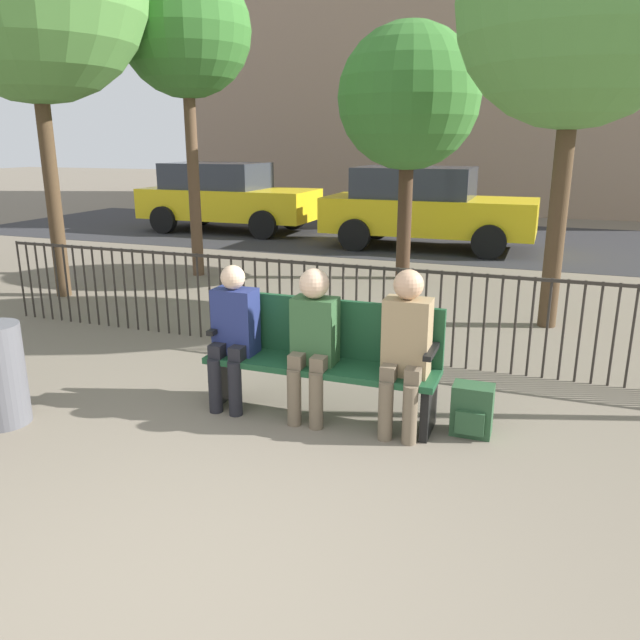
% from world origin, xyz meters
% --- Properties ---
extents(ground_plane, '(80.00, 80.00, 0.00)m').
position_xyz_m(ground_plane, '(0.00, 0.00, 0.00)').
color(ground_plane, '#706656').
extents(park_bench, '(1.86, 0.45, 0.92)m').
position_xyz_m(park_bench, '(0.00, 2.35, 0.50)').
color(park_bench, '#194728').
rests_on(park_bench, ground).
extents(seated_person_0, '(0.34, 0.39, 1.18)m').
position_xyz_m(seated_person_0, '(-0.73, 2.22, 0.66)').
color(seated_person_0, black).
rests_on(seated_person_0, ground).
extents(seated_person_1, '(0.34, 0.39, 1.20)m').
position_xyz_m(seated_person_1, '(-0.04, 2.22, 0.69)').
color(seated_person_1, brown).
rests_on(seated_person_1, ground).
extents(seated_person_2, '(0.34, 0.39, 1.25)m').
position_xyz_m(seated_person_2, '(0.68, 2.23, 0.70)').
color(seated_person_2, brown).
rests_on(seated_person_2, ground).
extents(backpack, '(0.30, 0.24, 0.39)m').
position_xyz_m(backpack, '(1.18, 2.36, 0.19)').
color(backpack, '#284C2D').
rests_on(backpack, ground).
extents(fence_railing, '(9.01, 0.03, 0.95)m').
position_xyz_m(fence_railing, '(-0.02, 3.76, 0.56)').
color(fence_railing, '#2D2823').
rests_on(fence_railing, ground).
extents(tree_0, '(2.57, 2.57, 4.80)m').
position_xyz_m(tree_0, '(1.67, 5.58, 3.50)').
color(tree_0, '#4C3823').
rests_on(tree_0, ground).
extents(tree_2, '(2.13, 2.13, 3.82)m').
position_xyz_m(tree_2, '(-0.56, 7.61, 2.73)').
color(tree_2, '#422D1E').
rests_on(tree_2, ground).
extents(tree_3, '(1.96, 1.96, 4.70)m').
position_xyz_m(tree_3, '(-3.77, 6.71, 3.69)').
color(tree_3, brown).
rests_on(tree_3, ground).
extents(street_surface, '(24.00, 6.00, 0.01)m').
position_xyz_m(street_surface, '(0.00, 12.00, 0.00)').
color(street_surface, '#2B2B2D').
rests_on(street_surface, ground).
extents(parked_car_0, '(4.20, 1.94, 1.62)m').
position_xyz_m(parked_car_0, '(-0.83, 10.68, 0.84)').
color(parked_car_0, yellow).
rests_on(parked_car_0, ground).
extents(parked_car_1, '(4.20, 1.94, 1.62)m').
position_xyz_m(parked_car_1, '(-5.81, 11.47, 0.84)').
color(parked_car_1, yellow).
rests_on(parked_car_1, ground).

